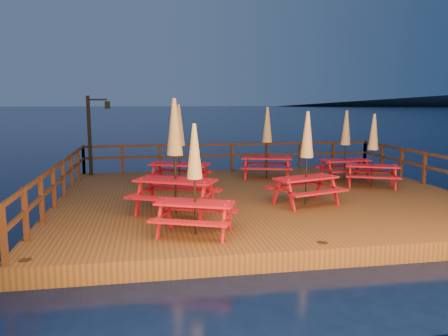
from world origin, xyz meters
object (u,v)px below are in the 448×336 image
(lamp_post, at_px, (93,128))
(picnic_table_0, at_px, (179,145))
(picnic_table_1, at_px, (175,154))
(picnic_table_2, at_px, (373,149))

(lamp_post, height_order, picnic_table_0, lamp_post)
(lamp_post, xyz_separation_m, picnic_table_1, (2.66, -6.30, -0.30))
(picnic_table_2, bearing_deg, lamp_post, 179.88)
(picnic_table_0, relative_size, picnic_table_2, 1.13)
(picnic_table_1, bearing_deg, picnic_table_2, 45.37)
(picnic_table_1, distance_m, picnic_table_2, 6.96)
(lamp_post, height_order, picnic_table_2, lamp_post)
(lamp_post, relative_size, picnic_table_1, 1.05)
(picnic_table_1, bearing_deg, picnic_table_0, 110.13)
(picnic_table_0, distance_m, picnic_table_1, 3.18)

